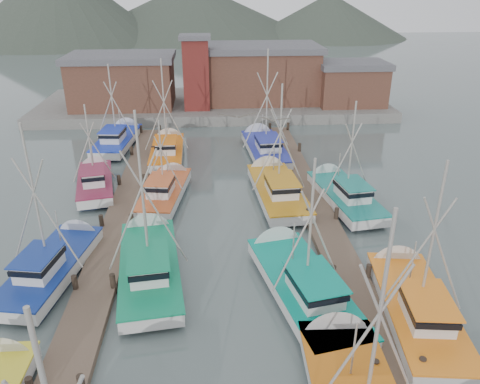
{
  "coord_description": "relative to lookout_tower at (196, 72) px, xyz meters",
  "views": [
    {
      "loc": [
        -0.57,
        -23.22,
        15.53
      ],
      "look_at": [
        1.32,
        5.05,
        2.6
      ],
      "focal_mm": 35.0,
      "sensor_mm": 36.0,
      "label": 1
    }
  ],
  "objects": [
    {
      "name": "boat_12",
      "position": [
        -2.65,
        -13.67,
        -4.87
      ],
      "size": [
        4.03,
        9.34,
        10.11
      ],
      "rotation": [
        0.0,
        0.0,
        0.02
      ],
      "color": "black",
      "rests_on": "ground"
    },
    {
      "name": "quay",
      "position": [
        2.0,
        4.0,
        -4.95
      ],
      "size": [
        44.0,
        16.0,
        1.2
      ],
      "primitive_type": "cube",
      "color": "gray",
      "rests_on": "ground"
    },
    {
      "name": "boat_6",
      "position": [
        -7.62,
        -32.92,
        -4.86
      ],
      "size": [
        4.29,
        9.4,
        9.97
      ],
      "rotation": [
        0.0,
        0.0,
        -0.18
      ],
      "color": "black",
      "rests_on": "ground"
    },
    {
      "name": "dock_right",
      "position": [
        9.0,
        -28.96,
        -5.34
      ],
      "size": [
        2.3,
        46.0,
        1.5
      ],
      "color": "brown",
      "rests_on": "ground"
    },
    {
      "name": "gull_near",
      "position": [
        2.51,
        -38.17,
        5.05
      ],
      "size": [
        1.55,
        0.63,
        0.24
      ],
      "rotation": [
        0.0,
        0.0,
        0.13
      ],
      "color": "slate",
      "rests_on": "ground"
    },
    {
      "name": "shed_center",
      "position": [
        8.0,
        4.0,
        -0.86
      ],
      "size": [
        14.84,
        9.54,
        6.9
      ],
      "color": "brown",
      "rests_on": "quay"
    },
    {
      "name": "dock_left",
      "position": [
        -5.0,
        -28.96,
        -5.34
      ],
      "size": [
        2.3,
        46.0,
        1.5
      ],
      "color": "brown",
      "rests_on": "ground"
    },
    {
      "name": "boat_11",
      "position": [
        11.33,
        -24.62,
        -4.87
      ],
      "size": [
        4.21,
        9.64,
        8.8
      ],
      "rotation": [
        0.0,
        0.0,
        0.15
      ],
      "color": "black",
      "rests_on": "ground"
    },
    {
      "name": "boat_4",
      "position": [
        -2.26,
        -33.18,
        -4.86
      ],
      "size": [
        4.44,
        10.51,
        10.76
      ],
      "rotation": [
        0.0,
        0.0,
        0.13
      ],
      "color": "black",
      "rests_on": "ground"
    },
    {
      "name": "lookout_tower",
      "position": [
        0.0,
        0.0,
        0.0
      ],
      "size": [
        3.6,
        3.6,
        8.5
      ],
      "color": "maroon",
      "rests_on": "quay"
    },
    {
      "name": "gull_far",
      "position": [
        4.85,
        -32.79,
        3.34
      ],
      "size": [
        1.51,
        0.66,
        0.24
      ],
      "rotation": [
        0.0,
        0.0,
        -0.51
      ],
      "color": "slate",
      "rests_on": "ground"
    },
    {
      "name": "boat_14",
      "position": [
        -7.88,
        -9.95,
        -4.87
      ],
      "size": [
        3.96,
        10.02,
        9.17
      ],
      "rotation": [
        0.0,
        0.0,
        -0.1
      ],
      "color": "black",
      "rests_on": "ground"
    },
    {
      "name": "boat_9",
      "position": [
        6.45,
        -23.3,
        -4.87
      ],
      "size": [
        4.05,
        10.47,
        9.93
      ],
      "rotation": [
        0.0,
        0.0,
        0.07
      ],
      "color": "black",
      "rests_on": "ground"
    },
    {
      "name": "boat_8",
      "position": [
        -2.1,
        -23.01,
        -4.88
      ],
      "size": [
        3.89,
        9.01,
        7.15
      ],
      "rotation": [
        0.0,
        0.0,
        -0.15
      ],
      "color": "black",
      "rests_on": "ground"
    },
    {
      "name": "ground",
      "position": [
        2.0,
        -33.0,
        -5.55
      ],
      "size": [
        260.0,
        260.0,
        0.0
      ],
      "primitive_type": "plane",
      "color": "#50605E",
      "rests_on": "ground"
    },
    {
      "name": "boat_7",
      "position": [
        11.4,
        -37.81,
        -4.87
      ],
      "size": [
        4.15,
        10.02,
        9.54
      ],
      "rotation": [
        0.0,
        0.0,
        -0.12
      ],
      "color": "black",
      "rests_on": "ground"
    },
    {
      "name": "shed_right",
      "position": [
        19.0,
        1.0,
        -1.71
      ],
      "size": [
        8.48,
        6.36,
        5.2
      ],
      "color": "brown",
      "rests_on": "quay"
    },
    {
      "name": "distant_hills",
      "position": [
        -10.76,
        89.59,
        -5.55
      ],
      "size": [
        175.0,
        140.0,
        42.0
      ],
      "color": "#3E473B",
      "rests_on": "ground"
    },
    {
      "name": "boat_13",
      "position": [
        6.63,
        -13.45,
        -4.86
      ],
      "size": [
        4.4,
        10.43,
        10.97
      ],
      "rotation": [
        0.0,
        0.0,
        0.08
      ],
      "color": "black",
      "rests_on": "ground"
    },
    {
      "name": "boat_10",
      "position": [
        -7.93,
        -20.81,
        -4.87
      ],
      "size": [
        4.21,
        8.81,
        7.78
      ],
      "rotation": [
        0.0,
        0.0,
        0.2
      ],
      "color": "black",
      "rests_on": "ground"
    },
    {
      "name": "shed_left",
      "position": [
        -9.0,
        2.0,
        -1.21
      ],
      "size": [
        12.72,
        8.48,
        6.2
      ],
      "color": "brown",
      "rests_on": "quay"
    },
    {
      "name": "boat_5",
      "position": [
        6.04,
        -35.63,
        -4.87
      ],
      "size": [
        5.28,
        10.9,
        9.06
      ],
      "rotation": [
        0.0,
        0.0,
        0.21
      ],
      "color": "black",
      "rests_on": "ground"
    }
  ]
}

